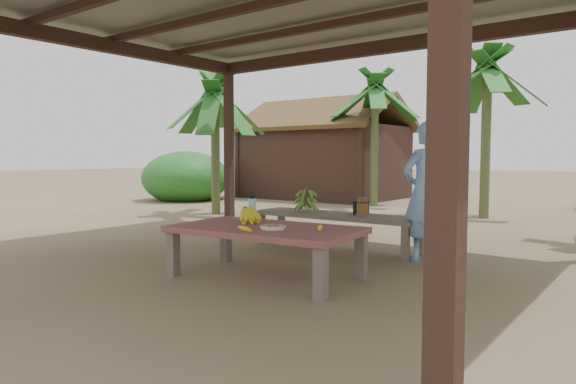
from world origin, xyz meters
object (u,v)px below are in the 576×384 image
Objects in this scene: bench at (336,218)px; plate at (273,227)px; work_table at (266,233)px; ripe_banana_bunch at (245,214)px; cooking_pot at (361,208)px; woman at (425,191)px; water_flask at (252,209)px.

plate is (0.46, -1.85, 0.12)m from bench.
work_table is 0.39m from ripe_banana_bunch.
cooking_pot is 0.91m from woman.
bench is 1.25m from woman.
ripe_banana_bunch is (-0.34, 0.09, 0.16)m from work_table.
work_table is 9.38× the size of cooking_pot.
woman is (0.90, 1.73, 0.35)m from work_table.
woman is at bearing 56.40° from work_table.
work_table is 0.21m from plate.
ripe_banana_bunch is at bearing -6.95° from woman.
water_flask is 1.97m from woman.
work_table is at bearing 149.95° from plate.
bench is 7.36× the size of ripe_banana_bunch.
ripe_banana_bunch is (-0.06, -1.66, 0.20)m from bench.
plate is 1.99m from woman.
ripe_banana_bunch is at bearing -94.00° from bench.
work_table is 7.94× the size of plate.
woman reaches higher than cooking_pot.
work_table is 6.29× the size of ripe_banana_bunch.
woman reaches higher than plate.
bench is at bearing 93.28° from work_table.
water_flask is at bearing 140.57° from work_table.
bench is at bearing -167.61° from cooking_pot.
bench is 10.98× the size of cooking_pot.
plate is 0.15× the size of woman.
cooking_pot is at bearing 77.78° from ripe_banana_bunch.
plate is at bearing -78.21° from bench.
ripe_banana_bunch is at bearing 159.54° from work_table.
ripe_banana_bunch is 0.19m from water_flask.
water_flask is at bearing -105.73° from cooking_pot.
bench is 1.68m from ripe_banana_bunch.
woman is (0.87, -0.09, 0.25)m from cooking_pot.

